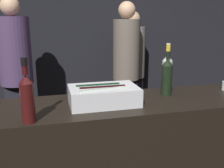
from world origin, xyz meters
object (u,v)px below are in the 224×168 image
Objects in this scene: person_in_hoodie at (16,69)px; white_wine_bottle at (167,71)px; person_blond_tee at (132,65)px; person_grey_polo at (126,65)px; ice_bin_with_bottles at (103,94)px; champagne_bottle at (167,75)px; red_wine_bottle_black_foil at (27,96)px.

white_wine_bottle is at bearing 138.59° from person_in_hoodie.
person_blond_tee is (1.50, 0.34, -0.08)m from person_in_hoodie.
person_grey_polo is (-0.19, -0.33, 0.07)m from person_blond_tee.
ice_bin_with_bottles is 1.63m from person_in_hoodie.
person_grey_polo is (0.08, 1.27, -0.17)m from white_wine_bottle.
person_grey_polo reaches higher than white_wine_bottle.
person_in_hoodie reaches higher than person_grey_polo.
champagne_bottle reaches higher than ice_bin_with_bottles.
white_wine_bottle is at bearing 20.24° from ice_bin_with_bottles.
champagne_bottle is at bearing 134.28° from person_grey_polo.
person_in_hoodie is 1.31m from person_grey_polo.
person_grey_polo is at bearing 3.50° from person_blond_tee.
red_wine_bottle_black_foil is at bearing -158.26° from white_wine_bottle.
person_in_hoodie is (-1.24, 1.27, -0.16)m from white_wine_bottle.
white_wine_bottle reaches higher than ice_bin_with_bottles.
person_in_hoodie is at bearing 115.32° from ice_bin_with_bottles.
champagne_bottle is 0.21× the size of person_grey_polo.
champagne_bottle reaches higher than red_wine_bottle_black_foil.
red_wine_bottle_black_foil is at bearing -163.02° from champagne_bottle.
red_wine_bottle_black_foil is 1.69m from person_in_hoodie.
person_blond_tee reaches higher than red_wine_bottle_black_foil.
red_wine_bottle_black_foil is (-0.45, -0.19, 0.08)m from ice_bin_with_bottles.
champagne_bottle is 1.82m from person_in_hoodie.
person_blond_tee is (1.25, 2.00, -0.23)m from red_wine_bottle_black_foil.
person_in_hoodie reaches higher than person_blond_tee.
person_grey_polo is at bearing 67.22° from ice_bin_with_bottles.
white_wine_bottle is at bearing 63.46° from champagne_bottle.
champagne_bottle is 0.22× the size of person_blond_tee.
person_grey_polo reaches higher than ice_bin_with_bottles.
person_grey_polo is at bearing 84.65° from champagne_bottle.
person_blond_tee reaches higher than champagne_bottle.
ice_bin_with_bottles is 1.99m from person_blond_tee.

